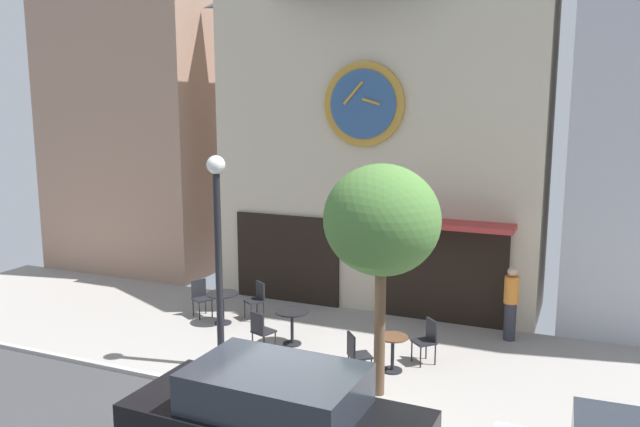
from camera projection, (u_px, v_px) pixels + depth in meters
ground_plane at (283, 421)px, 10.68m from camera, size 24.29×11.74×0.13m
clock_building at (380, 112)px, 16.49m from camera, size 8.35×3.78×9.59m
neighbor_building_left at (153, 86)px, 20.60m from camera, size 5.40×4.91×11.43m
street_lamp at (219, 262)px, 12.43m from camera, size 0.36×0.36×4.22m
street_tree at (382, 221)px, 11.05m from camera, size 2.06×1.85×4.19m
cafe_table_center_left at (223, 301)px, 15.18m from camera, size 0.76×0.76×0.75m
cafe_table_rightmost at (292, 320)px, 13.87m from camera, size 0.74×0.74×0.76m
cafe_table_center at (393, 348)px, 12.50m from camera, size 0.60×0.60×0.72m
cafe_chair_facing_street at (257, 297)px, 15.55m from camera, size 0.55×0.55×0.90m
cafe_chair_facing_wall at (356, 352)px, 12.16m from camera, size 0.56×0.56×0.90m
cafe_chair_mid_row at (427, 338)px, 12.90m from camera, size 0.57×0.57×0.90m
cafe_chair_curbside at (201, 295)px, 15.72m from camera, size 0.55×0.55×0.90m
cafe_chair_near_tree at (261, 329)px, 13.39m from camera, size 0.51×0.51×0.90m
pedestrian_orange at (511, 302)px, 14.08m from camera, size 0.45×0.45×1.67m
parked_car_black at (276, 421)px, 9.06m from camera, size 4.35×2.11×1.55m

